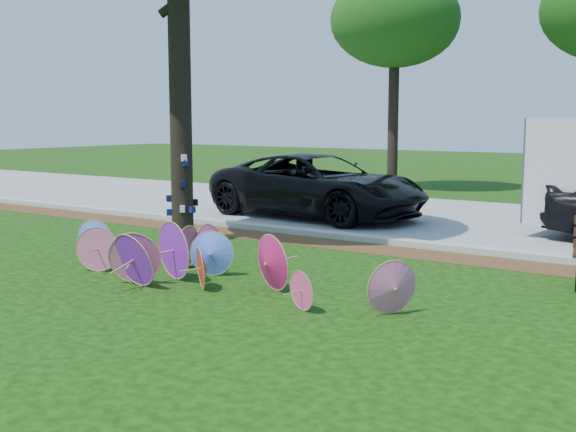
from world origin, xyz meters
name	(u,v)px	position (x,y,z in m)	size (l,w,h in m)	color
ground	(183,289)	(0.00, 0.00, 0.00)	(90.00, 90.00, 0.00)	black
mulch_strip	(339,245)	(0.00, 4.50, 0.01)	(90.00, 1.00, 0.01)	#472D16
curb	(356,237)	(0.00, 5.20, 0.06)	(90.00, 0.30, 0.12)	#B7B5AD
street	(436,217)	(0.00, 9.35, 0.01)	(90.00, 8.00, 0.01)	gray
parasol_pile	(187,256)	(-0.34, 0.46, 0.39)	(6.66, 2.60, 0.93)	#E6457E
black_van	(318,186)	(-2.51, 7.70, 0.80)	(2.64, 5.72, 1.59)	black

